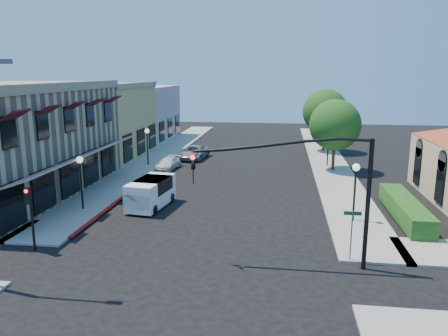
# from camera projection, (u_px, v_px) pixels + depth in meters

# --- Properties ---
(ground) EXTENTS (120.00, 120.00, 0.00)m
(ground) POSITION_uv_depth(u_px,v_px,m) (184.00, 273.00, 19.45)
(ground) COLOR black
(ground) RESTS_ON ground
(sidewalk_left) EXTENTS (3.50, 50.00, 0.12)m
(sidewalk_left) POSITION_uv_depth(u_px,v_px,m) (160.00, 155.00, 46.72)
(sidewalk_left) COLOR gray
(sidewalk_left) RESTS_ON ground
(sidewalk_right) EXTENTS (3.50, 50.00, 0.12)m
(sidewalk_right) POSITION_uv_depth(u_px,v_px,m) (327.00, 160.00, 44.44)
(sidewalk_right) COLOR gray
(sidewalk_right) RESTS_ON ground
(curb_red_strip) EXTENTS (0.25, 10.00, 0.06)m
(curb_red_strip) POSITION_uv_depth(u_px,v_px,m) (107.00, 211.00, 28.10)
(curb_red_strip) COLOR maroon
(curb_red_strip) RESTS_ON ground
(corner_brick_building) EXTENTS (11.77, 18.20, 8.10)m
(corner_brick_building) POSITION_uv_depth(u_px,v_px,m) (6.00, 140.00, 31.26)
(corner_brick_building) COLOR tan
(corner_brick_building) RESTS_ON ground
(yellow_stucco_building) EXTENTS (10.00, 12.00, 7.60)m
(yellow_stucco_building) POSITION_uv_depth(u_px,v_px,m) (94.00, 121.00, 45.83)
(yellow_stucco_building) COLOR tan
(yellow_stucco_building) RESTS_ON ground
(pink_stucco_building) EXTENTS (10.00, 12.00, 7.00)m
(pink_stucco_building) POSITION_uv_depth(u_px,v_px,m) (133.00, 113.00, 57.51)
(pink_stucco_building) COLOR #BF9590
(pink_stucco_building) RESTS_ON ground
(hedge) EXTENTS (1.40, 8.00, 1.10)m
(hedge) POSITION_uv_depth(u_px,v_px,m) (404.00, 219.00, 26.64)
(hedge) COLOR #1A4614
(hedge) RESTS_ON ground
(street_tree_a) EXTENTS (4.56, 4.56, 6.48)m
(street_tree_a) POSITION_uv_depth(u_px,v_px,m) (335.00, 125.00, 38.71)
(street_tree_a) COLOR #362415
(street_tree_a) RESTS_ON ground
(street_tree_b) EXTENTS (4.94, 4.94, 7.02)m
(street_tree_b) POSITION_uv_depth(u_px,v_px,m) (325.00, 111.00, 48.31)
(street_tree_b) COLOR #362415
(street_tree_b) RESTS_ON ground
(signal_mast_arm) EXTENTS (8.01, 0.39, 6.00)m
(signal_mast_arm) POSITION_uv_depth(u_px,v_px,m) (319.00, 180.00, 19.26)
(signal_mast_arm) COLOR black
(signal_mast_arm) RESTS_ON ground
(secondary_signal) EXTENTS (0.28, 0.42, 3.32)m
(secondary_signal) POSITION_uv_depth(u_px,v_px,m) (30.00, 207.00, 21.36)
(secondary_signal) COLOR black
(secondary_signal) RESTS_ON ground
(street_name_sign) EXTENTS (0.80, 0.06, 2.50)m
(street_name_sign) POSITION_uv_depth(u_px,v_px,m) (352.00, 228.00, 20.24)
(street_name_sign) COLOR #595B5E
(street_name_sign) RESTS_ON ground
(lamppost_left_near) EXTENTS (0.44, 0.44, 3.57)m
(lamppost_left_near) POSITION_uv_depth(u_px,v_px,m) (80.00, 169.00, 27.72)
(lamppost_left_near) COLOR black
(lamppost_left_near) RESTS_ON ground
(lamppost_left_far) EXTENTS (0.44, 0.44, 3.57)m
(lamppost_left_far) POSITION_uv_depth(u_px,v_px,m) (147.00, 137.00, 41.27)
(lamppost_left_far) COLOR black
(lamppost_left_far) RESTS_ON ground
(lamppost_right_near) EXTENTS (0.44, 0.44, 3.57)m
(lamppost_right_near) POSITION_uv_depth(u_px,v_px,m) (356.00, 178.00, 25.50)
(lamppost_right_near) COLOR black
(lamppost_right_near) RESTS_ON ground
(lamppost_right_far) EXTENTS (0.44, 0.44, 3.57)m
(lamppost_right_far) POSITION_uv_depth(u_px,v_px,m) (329.00, 138.00, 40.99)
(lamppost_right_far) COLOR black
(lamppost_right_far) RESTS_ON ground
(white_van) EXTENTS (2.37, 4.46, 1.89)m
(white_van) POSITION_uv_depth(u_px,v_px,m) (151.00, 191.00, 28.69)
(white_van) COLOR white
(white_van) RESTS_ON ground
(parked_car_a) EXTENTS (1.99, 3.96, 1.29)m
(parked_car_a) POSITION_uv_depth(u_px,v_px,m) (140.00, 193.00, 29.92)
(parked_car_a) COLOR black
(parked_car_a) RESTS_ON ground
(parked_car_b) EXTENTS (1.31, 3.38, 1.10)m
(parked_car_b) POSITION_uv_depth(u_px,v_px,m) (160.00, 185.00, 32.55)
(parked_car_b) COLOR #A9ABAE
(parked_car_b) RESTS_ON ground
(parked_car_c) EXTENTS (1.89, 3.79, 1.06)m
(parked_car_c) POSITION_uv_depth(u_px,v_px,m) (168.00, 163.00, 40.29)
(parked_car_c) COLOR silver
(parked_car_c) RESTS_ON ground
(parked_car_d) EXTENTS (2.70, 5.01, 1.33)m
(parked_car_d) POSITION_uv_depth(u_px,v_px,m) (194.00, 152.00, 45.11)
(parked_car_d) COLOR #9D9FA1
(parked_car_d) RESTS_ON ground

